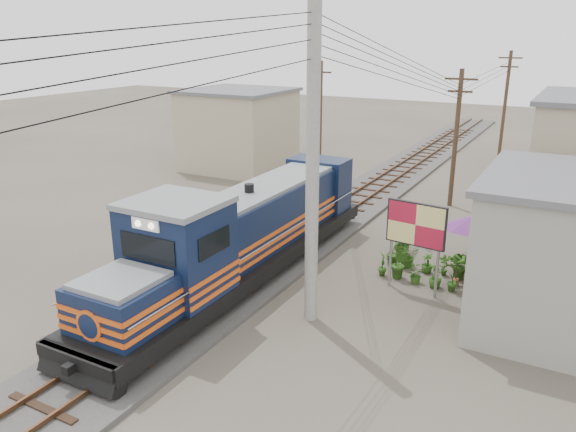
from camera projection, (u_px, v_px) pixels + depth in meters
The scene contains 14 objects.
ground at pixel (228, 289), 19.90m from camera, with size 120.00×120.00×0.00m, color #473F35.
ballast at pixel (341, 212), 28.22m from camera, with size 3.60×70.00×0.16m, color #595651.
track at pixel (341, 209), 28.17m from camera, with size 1.15×70.00×0.12m.
locomotive at pixel (242, 237), 20.17m from camera, with size 2.84×15.47×3.83m.
utility_pole_main at pixel (313, 165), 16.33m from camera, with size 0.40×0.40×10.00m.
wooden_pole_mid at pixel (456, 136), 28.40m from camera, with size 1.60×0.24×7.00m.
wooden_pole_far at pixel (505, 103), 39.88m from camera, with size 1.60×0.24×7.50m.
wooden_pole_left at pixel (320, 114), 36.05m from camera, with size 1.60×0.24×7.00m.
power_lines at pixel (329, 59), 24.70m from camera, with size 9.65×19.00×3.30m.
shophouse_left at pixel (238, 129), 36.98m from camera, with size 6.30×6.30×5.20m.
billboard at pixel (416, 227), 19.02m from camera, with size 2.10×0.38×3.25m.
market_umbrella at pixel (472, 222), 20.78m from camera, with size 2.39×2.39×2.25m.
vendor at pixel (478, 264), 19.97m from camera, with size 0.59×0.39×1.62m, color black.
plant_nursery at pixel (414, 259), 21.31m from camera, with size 3.64×3.32×1.13m.
Camera 1 is at (10.50, -14.89, 8.67)m, focal length 35.00 mm.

